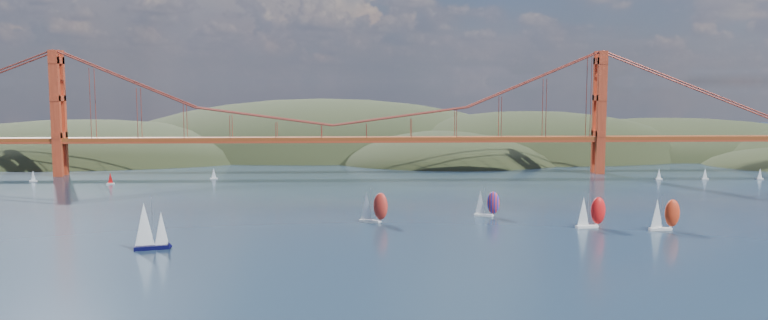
{
  "coord_description": "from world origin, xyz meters",
  "views": [
    {
      "loc": [
        9.73,
        -153.17,
        41.43
      ],
      "look_at": [
        19.31,
        90.0,
        15.84
      ],
      "focal_mm": 35.0,
      "sensor_mm": 36.0,
      "label": 1
    }
  ],
  "objects_px": {
    "sloop_navy": "(149,227)",
    "racer_0": "(373,206)",
    "racer_rwb": "(486,203)",
    "racer_1": "(590,211)",
    "racer_2": "(664,214)"
  },
  "relations": [
    {
      "from": "racer_rwb",
      "to": "racer_2",
      "type": "bearing_deg",
      "value": -10.72
    },
    {
      "from": "racer_0",
      "to": "racer_rwb",
      "type": "height_order",
      "value": "racer_0"
    },
    {
      "from": "racer_0",
      "to": "racer_rwb",
      "type": "xyz_separation_m",
      "value": [
        35.15,
        8.84,
        -0.65
      ]
    },
    {
      "from": "sloop_navy",
      "to": "racer_2",
      "type": "relative_size",
      "value": 1.32
    },
    {
      "from": "sloop_navy",
      "to": "racer_rwb",
      "type": "bearing_deg",
      "value": 9.46
    },
    {
      "from": "sloop_navy",
      "to": "racer_1",
      "type": "relative_size",
      "value": 1.31
    },
    {
      "from": "racer_0",
      "to": "racer_2",
      "type": "height_order",
      "value": "racer_0"
    },
    {
      "from": "sloop_navy",
      "to": "racer_0",
      "type": "bearing_deg",
      "value": 15.36
    },
    {
      "from": "sloop_navy",
      "to": "racer_1",
      "type": "height_order",
      "value": "sloop_navy"
    },
    {
      "from": "racer_1",
      "to": "racer_2",
      "type": "distance_m",
      "value": 19.96
    },
    {
      "from": "racer_0",
      "to": "racer_rwb",
      "type": "bearing_deg",
      "value": 40.38
    },
    {
      "from": "sloop_navy",
      "to": "racer_2",
      "type": "distance_m",
      "value": 138.39
    },
    {
      "from": "sloop_navy",
      "to": "racer_0",
      "type": "height_order",
      "value": "sloop_navy"
    },
    {
      "from": "racer_0",
      "to": "racer_1",
      "type": "height_order",
      "value": "racer_0"
    },
    {
      "from": "sloop_navy",
      "to": "racer_0",
      "type": "xyz_separation_m",
      "value": [
        56.16,
        33.32,
        -0.93
      ]
    }
  ]
}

